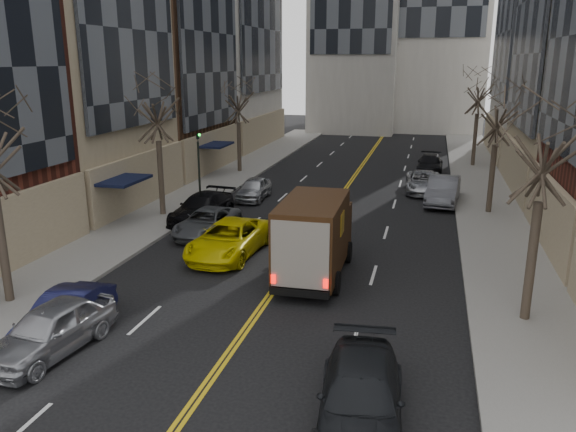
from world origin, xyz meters
name	(u,v)px	position (x,y,z in m)	size (l,w,h in m)	color
sidewalk_left	(208,188)	(-9.00, 27.00, 0.07)	(4.00, 66.00, 0.15)	slate
sidewalk_right	(489,204)	(9.00, 27.00, 0.07)	(4.00, 66.00, 0.15)	slate
tree_lf_mid	(156,96)	(-8.80, 20.00, 6.60)	(3.20, 3.20, 8.91)	#382D23
tree_lf_far	(238,93)	(-8.80, 33.00, 6.02)	(3.20, 3.20, 8.12)	#382D23
tree_rt_near	(548,127)	(8.80, 11.00, 6.45)	(3.20, 3.20, 8.71)	#382D23
tree_rt_mid	(499,103)	(8.80, 25.00, 6.17)	(3.20, 3.20, 8.32)	#382D23
tree_rt_far	(480,82)	(8.80, 40.00, 6.74)	(3.20, 3.20, 9.11)	#382D23
traffic_signal	(199,161)	(-7.39, 22.00, 2.82)	(0.29, 0.26, 4.70)	black
ups_truck	(315,237)	(1.20, 13.26, 1.65)	(2.57, 6.05, 3.28)	black
observer_sedan	(361,397)	(4.20, 4.23, 0.72)	(2.44, 5.10, 1.44)	black
taxi	(229,239)	(-3.00, 14.84, 0.75)	(2.49, 5.41, 1.50)	#D7C709
pedestrian	(308,230)	(0.14, 16.92, 0.78)	(0.57, 0.37, 1.56)	black
parked_lf_a	(51,329)	(-5.10, 5.38, 0.75)	(1.78, 4.41, 1.50)	#9EA0A5
parked_lf_b	(65,314)	(-5.43, 6.51, 0.67)	(1.42, 4.07, 1.34)	#111338
parked_lf_c	(207,222)	(-5.10, 17.43, 0.64)	(2.13, 4.61, 1.28)	#4B4E53
parked_lf_d	(202,208)	(-6.30, 19.65, 0.73)	(2.06, 5.06, 1.47)	black
parked_lf_e	(254,189)	(-5.10, 25.06, 0.67)	(1.58, 3.93, 1.34)	#AAADB2
parked_rt_a	(443,190)	(6.30, 26.83, 0.82)	(1.74, 4.98, 1.64)	#54565D
parked_rt_b	(424,182)	(5.10, 29.68, 0.68)	(2.26, 4.90, 1.36)	#AAACB2
parked_rt_c	(430,164)	(5.44, 36.72, 0.67)	(1.88, 4.64, 1.35)	black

